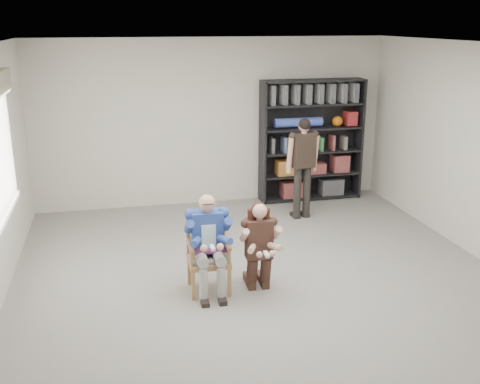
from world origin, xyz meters
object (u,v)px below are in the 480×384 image
object	(u,v)px
armchair	(208,255)
standing_man	(303,169)
bookshelf	(311,141)
kneeling_woman	(259,247)
seated_man	(208,244)

from	to	relation	value
armchair	standing_man	world-z (taller)	standing_man
bookshelf	kneeling_woman	bearing A→B (deg)	-119.02
seated_man	bookshelf	size ratio (longest dim) A/B	0.56
seated_man	standing_man	world-z (taller)	standing_man
seated_man	standing_man	bearing A→B (deg)	50.47
seated_man	kneeling_woman	bearing A→B (deg)	-10.11
armchair	bookshelf	size ratio (longest dim) A/B	0.43
kneeling_woman	bookshelf	size ratio (longest dim) A/B	0.52
kneeling_woman	seated_man	bearing A→B (deg)	169.89
seated_man	armchair	bearing A→B (deg)	0.00
bookshelf	standing_man	distance (m)	1.09
seated_man	kneeling_woman	xyz separation A→B (m)	(0.58, -0.12, -0.05)
armchair	kneeling_woman	world-z (taller)	kneeling_woman
armchair	kneeling_woman	distance (m)	0.60
bookshelf	armchair	bearing A→B (deg)	-127.30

